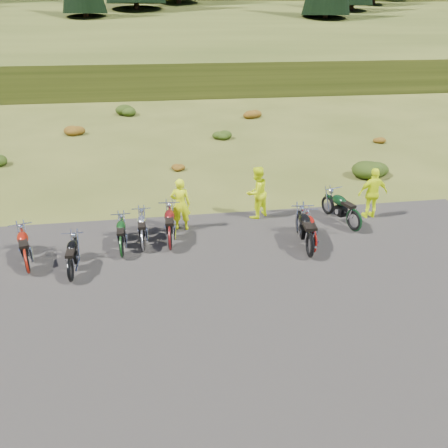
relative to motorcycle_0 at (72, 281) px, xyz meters
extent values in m
plane|color=#3E4717|center=(3.76, -0.14, 0.00)|extent=(300.00, 300.00, 0.00)
cube|color=black|center=(3.76, -2.14, 0.00)|extent=(20.00, 12.00, 0.04)
cube|color=#303C14|center=(3.76, 109.86, 0.00)|extent=(300.00, 90.00, 9.17)
cylinder|color=black|center=(-5.24, 49.86, 5.69)|extent=(0.70, 0.70, 2.20)
cylinder|color=black|center=(0.76, 55.86, 6.88)|extent=(0.70, 0.70, 2.20)
cylinder|color=black|center=(6.76, 61.86, 8.08)|extent=(0.70, 0.70, 2.20)
cylinder|color=black|center=(24.76, 48.86, 5.49)|extent=(0.70, 0.70, 2.20)
cylinder|color=black|center=(30.76, 54.86, 6.68)|extent=(0.70, 0.70, 2.20)
cylinder|color=black|center=(36.76, 60.86, 7.88)|extent=(0.70, 0.70, 2.20)
ellipsoid|color=#71330E|center=(-2.44, 16.46, 0.38)|extent=(1.30, 1.30, 0.77)
ellipsoid|color=#1A320C|center=(0.46, 21.76, 0.46)|extent=(1.56, 1.56, 0.92)
ellipsoid|color=#71330E|center=(3.36, 9.06, 0.23)|extent=(0.77, 0.77, 0.45)
ellipsoid|color=#1A320C|center=(6.26, 14.36, 0.31)|extent=(1.03, 1.03, 0.61)
ellipsoid|color=#71330E|center=(9.16, 19.66, 0.38)|extent=(1.30, 1.30, 0.77)
ellipsoid|color=#1A320C|center=(12.06, 6.96, 0.46)|extent=(1.56, 1.56, 0.92)
ellipsoid|color=#71330E|center=(14.96, 12.26, 0.23)|extent=(0.77, 0.77, 0.45)
imported|color=#CDE10B|center=(3.20, 2.78, 0.91)|extent=(0.73, 0.54, 1.82)
imported|color=#CDE10B|center=(5.93, 3.36, 0.94)|extent=(1.16, 1.10, 1.89)
imported|color=#CDE10B|center=(10.01, 2.73, 0.92)|extent=(1.10, 0.49, 1.84)
camera|label=1|loc=(2.66, -10.70, 6.73)|focal=35.00mm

